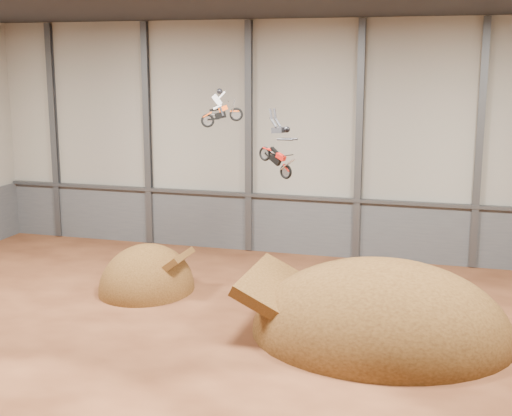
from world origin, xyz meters
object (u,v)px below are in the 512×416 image
Objects in this scene: fmx_rider_a at (223,105)px; fmx_rider_b at (273,142)px; landing_ramp at (380,335)px; takeoff_ramp at (147,290)px.

fmx_rider_a is 0.77× the size of fmx_rider_b.
landing_ramp is at bearing 19.81° from fmx_rider_b.
landing_ramp reaches higher than takeoff_ramp.
fmx_rider_a reaches higher than fmx_rider_b.
takeoff_ramp is at bearing -171.16° from fmx_rider_b.
fmx_rider_b is at bearing 173.69° from landing_ramp.
takeoff_ramp is 2.68× the size of fmx_rider_a.
takeoff_ramp is at bearing 167.08° from landing_ramp.
fmx_rider_b is (7.26, -2.26, 8.12)m from takeoff_ramp.
fmx_rider_b is at bearing -62.41° from fmx_rider_a.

